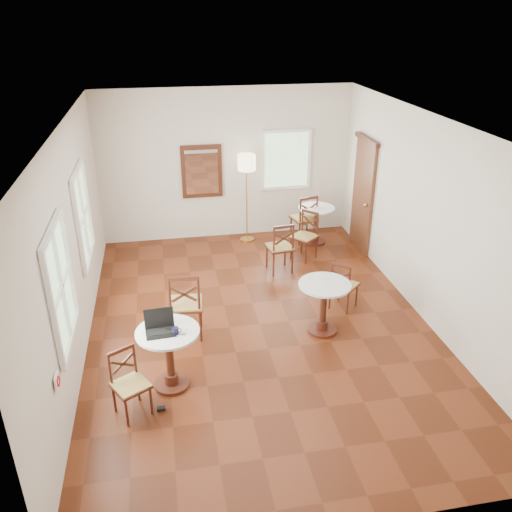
{
  "coord_description": "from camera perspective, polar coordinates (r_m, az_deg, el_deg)",
  "views": [
    {
      "loc": [
        -1.28,
        -6.59,
        4.34
      ],
      "look_at": [
        0.0,
        0.3,
        1.0
      ],
      "focal_mm": 36.86,
      "sensor_mm": 36.0,
      "label": 1
    }
  ],
  "objects": [
    {
      "name": "cafe_table_near",
      "position": [
        6.62,
        -9.39,
        -10.26
      ],
      "size": [
        0.78,
        0.78,
        0.82
      ],
      "color": "#491D12",
      "rests_on": "ground"
    },
    {
      "name": "floor_lamp",
      "position": [
        10.27,
        -1.03,
        9.48
      ],
      "size": [
        0.35,
        0.35,
        1.78
      ],
      "color": "#BF8C3F",
      "rests_on": "ground"
    },
    {
      "name": "room_shell",
      "position": [
        7.39,
        -0.42,
        6.11
      ],
      "size": [
        5.02,
        7.02,
        3.01
      ],
      "color": "beige",
      "rests_on": "ground"
    },
    {
      "name": "cafe_table_mid",
      "position": [
        7.64,
        7.35,
        -4.99
      ],
      "size": [
        0.75,
        0.75,
        0.79
      ],
      "color": "#491D12",
      "rests_on": "ground"
    },
    {
      "name": "chair_back_a",
      "position": [
        10.62,
        5.27,
        4.13
      ],
      "size": [
        0.55,
        0.55,
        0.98
      ],
      "rotation": [
        0.0,
        0.0,
        3.37
      ],
      "color": "#491D12",
      "rests_on": "ground"
    },
    {
      "name": "water_glass",
      "position": [
        6.33,
        -7.83,
        -8.1
      ],
      "size": [
        0.05,
        0.05,
        0.09
      ],
      "primitive_type": "cylinder",
      "color": "white",
      "rests_on": "cafe_table_near"
    },
    {
      "name": "mouse",
      "position": [
        6.44,
        -9.63,
        -7.87
      ],
      "size": [
        0.11,
        0.08,
        0.04
      ],
      "primitive_type": "ellipsoid",
      "rotation": [
        0.0,
        0.0,
        -0.16
      ],
      "color": "black",
      "rests_on": "cafe_table_near"
    },
    {
      "name": "chair_mid_b",
      "position": [
        8.31,
        9.47,
        -3.13
      ],
      "size": [
        0.53,
        0.53,
        0.82
      ],
      "rotation": [
        0.0,
        0.0,
        2.33
      ],
      "color": "#491D12",
      "rests_on": "ground"
    },
    {
      "name": "laptop",
      "position": [
        6.43,
        -10.39,
        -7.5
      ],
      "size": [
        0.37,
        0.32,
        0.25
      ],
      "rotation": [
        0.0,
        0.0,
        0.07
      ],
      "color": "black",
      "rests_on": "cafe_table_near"
    },
    {
      "name": "chair_near_a",
      "position": [
        7.54,
        -7.66,
        -5.2
      ],
      "size": [
        0.52,
        0.52,
        1.05
      ],
      "rotation": [
        0.0,
        0.0,
        3.05
      ],
      "color": "#491D12",
      "rests_on": "ground"
    },
    {
      "name": "power_adapter",
      "position": [
        6.59,
        -10.25,
        -16.0
      ],
      "size": [
        0.1,
        0.06,
        0.04
      ],
      "primitive_type": "cube",
      "color": "black",
      "rests_on": "ground"
    },
    {
      "name": "navy_mug",
      "position": [
        6.36,
        -8.69,
        -8.01
      ],
      "size": [
        0.11,
        0.07,
        0.08
      ],
      "color": "black",
      "rests_on": "cafe_table_near"
    },
    {
      "name": "chair_near_b",
      "position": [
        6.39,
        -13.54,
        -13.32
      ],
      "size": [
        0.52,
        0.52,
        0.83
      ],
      "rotation": [
        0.0,
        0.0,
        0.51
      ],
      "color": "#491D12",
      "rests_on": "ground"
    },
    {
      "name": "cafe_table_back",
      "position": [
        10.54,
        6.51,
        3.79
      ],
      "size": [
        0.72,
        0.72,
        0.76
      ],
      "color": "#491D12",
      "rests_on": "ground"
    },
    {
      "name": "chair_back_b",
      "position": [
        9.88,
        5.34,
        2.2
      ],
      "size": [
        0.59,
        0.59,
        0.91
      ],
      "rotation": [
        0.0,
        0.0,
        -0.87
      ],
      "color": "#491D12",
      "rests_on": "ground"
    },
    {
      "name": "ground",
      "position": [
        7.99,
        0.4,
        -7.4
      ],
      "size": [
        7.0,
        7.0,
        0.0
      ],
      "primitive_type": "plane",
      "color": "#56210E",
      "rests_on": "ground"
    },
    {
      "name": "chair_mid_a",
      "position": [
        9.33,
        2.64,
        0.97
      ],
      "size": [
        0.49,
        0.49,
        0.95
      ],
      "rotation": [
        0.0,
        0.0,
        3.28
      ],
      "color": "#491D12",
      "rests_on": "ground"
    }
  ]
}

